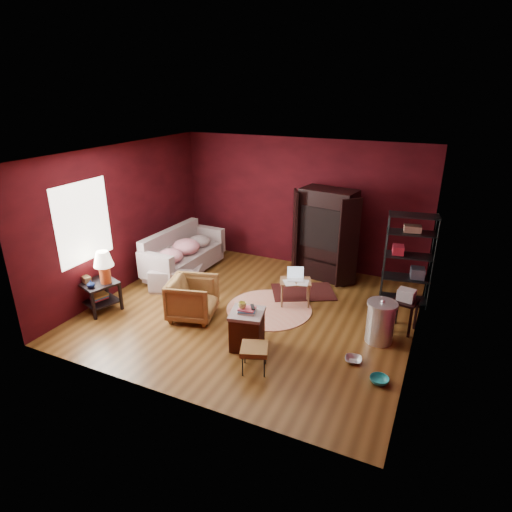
{
  "coord_description": "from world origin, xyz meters",
  "views": [
    {
      "loc": [
        2.95,
        -6.13,
        3.79
      ],
      "look_at": [
        0.0,
        0.2,
        1.0
      ],
      "focal_mm": 30.0,
      "sensor_mm": 36.0,
      "label": 1
    }
  ],
  "objects": [
    {
      "name": "sofa_cushions",
      "position": [
        -2.09,
        0.92,
        0.42
      ],
      "size": [
        0.89,
        2.09,
        0.87
      ],
      "rotation": [
        0.0,
        0.0,
        -0.03
      ],
      "color": "gray",
      "rests_on": "sofa"
    },
    {
      "name": "vase",
      "position": [
        -2.44,
        -1.31,
        0.61
      ],
      "size": [
        0.15,
        0.15,
        0.14
      ],
      "primitive_type": "imported",
      "rotation": [
        0.0,
        0.0,
        0.06
      ],
      "color": "#0C173E",
      "rests_on": "side_table"
    },
    {
      "name": "rug_round",
      "position": [
        0.26,
        0.2,
        0.01
      ],
      "size": [
        1.91,
        1.91,
        0.01
      ],
      "rotation": [
        0.0,
        0.0,
        0.27
      ],
      "color": "beige",
      "rests_on": "ground"
    },
    {
      "name": "pet_bowl_steel",
      "position": [
        2.02,
        -0.74,
        0.12
      ],
      "size": [
        0.26,
        0.1,
        0.25
      ],
      "primitive_type": "imported",
      "rotation": [
        0.0,
        0.0,
        0.16
      ],
      "color": "silver",
      "rests_on": "ground"
    },
    {
      "name": "side_table",
      "position": [
        -2.42,
        -1.06,
        0.68
      ],
      "size": [
        0.73,
        0.73,
        1.13
      ],
      "rotation": [
        0.0,
        0.0,
        -0.33
      ],
      "color": "black",
      "rests_on": "ground"
    },
    {
      "name": "hamper",
      "position": [
        0.43,
        -1.04,
        0.32
      ],
      "size": [
        0.59,
        0.59,
        0.7
      ],
      "rotation": [
        0.0,
        0.0,
        0.22
      ],
      "color": "#431B0F",
      "rests_on": "ground"
    },
    {
      "name": "room",
      "position": [
        -0.04,
        -0.01,
        1.4
      ],
      "size": [
        5.54,
        5.04,
        2.84
      ],
      "color": "brown",
      "rests_on": "ground"
    },
    {
      "name": "wire_shelving",
      "position": [
        2.44,
        1.47,
        0.95
      ],
      "size": [
        0.89,
        0.51,
        1.72
      ],
      "rotation": [
        0.0,
        0.0,
        0.17
      ],
      "color": "black",
      "rests_on": "ground"
    },
    {
      "name": "trash_can",
      "position": [
        2.25,
        -0.01,
        0.35
      ],
      "size": [
        0.51,
        0.51,
        0.74
      ],
      "rotation": [
        0.0,
        0.0,
        0.08
      ],
      "color": "white",
      "rests_on": "ground"
    },
    {
      "name": "tv_armoire",
      "position": [
        0.74,
        2.01,
        0.98
      ],
      "size": [
        1.47,
        0.93,
        1.88
      ],
      "rotation": [
        0.0,
        0.0,
        -0.16
      ],
      "color": "black",
      "rests_on": "ground"
    },
    {
      "name": "small_stand",
      "position": [
        2.55,
        0.48,
        0.56
      ],
      "size": [
        0.43,
        0.43,
        0.75
      ],
      "rotation": [
        0.0,
        0.0,
        -0.18
      ],
      "color": "black",
      "rests_on": "ground"
    },
    {
      "name": "laptop_desk",
      "position": [
        0.61,
        0.59,
        0.43
      ],
      "size": [
        0.66,
        0.58,
        0.69
      ],
      "rotation": [
        0.0,
        0.0,
        0.38
      ],
      "color": "#8B613F",
      "rests_on": "ground"
    },
    {
      "name": "mug",
      "position": [
        0.36,
        -1.08,
        0.74
      ],
      "size": [
        0.14,
        0.13,
        0.12
      ],
      "primitive_type": "imported",
      "rotation": [
        0.0,
        0.0,
        -0.26
      ],
      "color": "#D6D068",
      "rests_on": "hamper"
    },
    {
      "name": "sofa",
      "position": [
        -2.06,
        0.95,
        0.44
      ],
      "size": [
        1.36,
        2.35,
        0.88
      ],
      "primitive_type": "imported",
      "rotation": [
        0.0,
        0.0,
        1.9
      ],
      "color": "gray",
      "rests_on": "ground"
    },
    {
      "name": "armchair",
      "position": [
        -0.84,
        -0.6,
        0.39
      ],
      "size": [
        0.89,
        0.93,
        0.79
      ],
      "primitive_type": "imported",
      "rotation": [
        0.0,
        0.0,
        1.84
      ],
      "color": "black",
      "rests_on": "ground"
    },
    {
      "name": "pet_bowl_turquoise",
      "position": [
        2.45,
        -1.07,
        0.13
      ],
      "size": [
        0.27,
        0.13,
        0.26
      ],
      "primitive_type": "imported",
      "rotation": [
        0.0,
        0.0,
        -0.2
      ],
      "color": "teal",
      "rests_on": "ground"
    },
    {
      "name": "rug_oriental",
      "position": [
        0.6,
        1.1,
        0.02
      ],
      "size": [
        1.43,
        1.27,
        0.01
      ],
      "rotation": [
        0.0,
        0.0,
        0.5
      ],
      "color": "#491513",
      "rests_on": "ground"
    },
    {
      "name": "footstool",
      "position": [
        0.78,
        -1.53,
        0.34
      ],
      "size": [
        0.49,
        0.49,
        0.39
      ],
      "rotation": [
        0.0,
        0.0,
        0.35
      ],
      "color": "black",
      "rests_on": "ground"
    }
  ]
}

